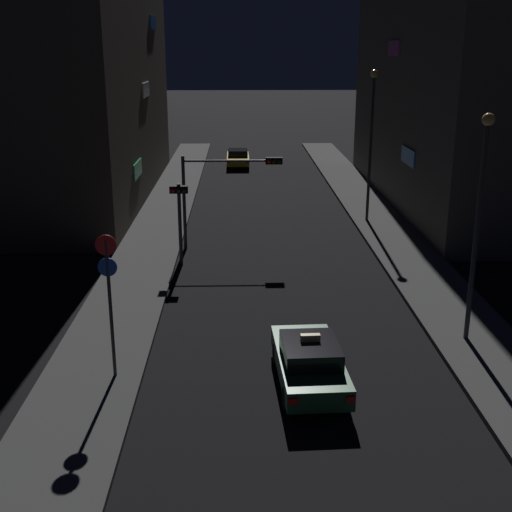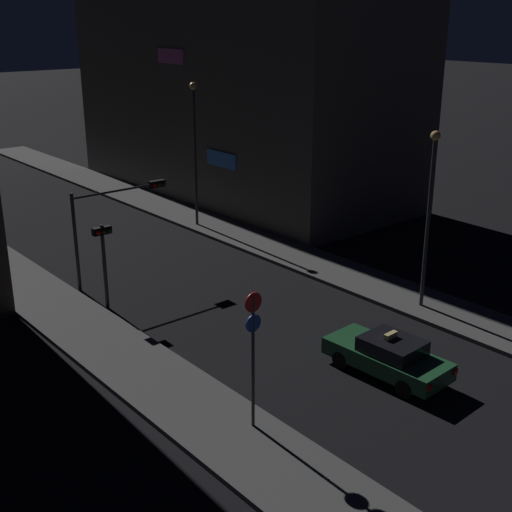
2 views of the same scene
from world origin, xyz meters
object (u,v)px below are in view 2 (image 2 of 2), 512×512
(traffic_light_overhead, at_px, (114,211))
(sign_pole_left, at_px, (253,347))
(traffic_light_left_kerb, at_px, (104,249))
(street_lamp_near_block, at_px, (430,204))
(street_lamp_far_block, at_px, (195,140))
(taxi, at_px, (388,356))

(traffic_light_overhead, distance_m, sign_pole_left, 13.83)
(traffic_light_overhead, xyz_separation_m, traffic_light_left_kerb, (-1.98, -2.58, -0.71))
(street_lamp_near_block, xyz_separation_m, street_lamp_far_block, (-0.37, 15.84, 0.54))
(traffic_light_left_kerb, distance_m, street_lamp_near_block, 13.44)
(traffic_light_overhead, distance_m, street_lamp_far_block, 9.31)
(street_lamp_far_block, bearing_deg, street_lamp_near_block, -88.66)
(taxi, height_order, street_lamp_near_block, street_lamp_near_block)
(street_lamp_far_block, bearing_deg, traffic_light_left_kerb, -143.44)
(taxi, bearing_deg, street_lamp_far_block, 74.48)
(sign_pole_left, bearing_deg, taxi, -3.96)
(sign_pole_left, xyz_separation_m, street_lamp_far_block, (10.86, 18.18, 2.37))
(traffic_light_overhead, height_order, street_lamp_far_block, street_lamp_far_block)
(street_lamp_far_block, bearing_deg, taxi, -105.52)
(taxi, relative_size, street_lamp_far_block, 0.56)
(street_lamp_near_block, bearing_deg, traffic_light_left_kerb, 139.97)
(traffic_light_overhead, xyz_separation_m, street_lamp_far_block, (7.83, 4.70, 1.78))
(traffic_light_overhead, distance_m, traffic_light_left_kerb, 3.33)
(street_lamp_near_block, height_order, street_lamp_far_block, street_lamp_far_block)
(traffic_light_left_kerb, xyz_separation_m, street_lamp_near_block, (10.18, -8.56, 1.95))
(taxi, distance_m, street_lamp_near_block, 7.29)
(taxi, xyz_separation_m, sign_pole_left, (-5.70, 0.40, 2.04))
(sign_pole_left, bearing_deg, traffic_light_left_kerb, 84.50)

